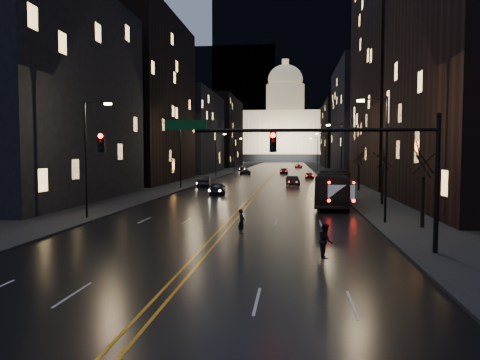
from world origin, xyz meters
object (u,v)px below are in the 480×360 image
(traffic_signal, at_px, (321,152))
(oncoming_car_a, at_px, (217,189))
(oncoming_car_b, at_px, (204,181))
(pedestrian_a, at_px, (242,222))
(pedestrian_b, at_px, (326,241))
(bus, at_px, (335,188))
(receding_car_a, at_px, (293,181))

(traffic_signal, relative_size, oncoming_car_a, 3.81)
(oncoming_car_b, bearing_deg, oncoming_car_a, 100.08)
(oncoming_car_a, xyz_separation_m, pedestrian_a, (5.75, -26.21, 0.02))
(traffic_signal, distance_m, oncoming_car_a, 33.16)
(oncoming_car_b, bearing_deg, pedestrian_b, 100.27)
(bus, distance_m, pedestrian_b, 22.63)
(traffic_signal, relative_size, receding_car_a, 3.81)
(pedestrian_b, bearing_deg, oncoming_car_b, 15.34)
(bus, xyz_separation_m, pedestrian_b, (-2.41, -22.49, -0.89))
(receding_car_a, bearing_deg, pedestrian_b, -96.01)
(bus, bearing_deg, pedestrian_b, -89.13)
(oncoming_car_b, bearing_deg, pedestrian_a, 96.50)
(receding_car_a, bearing_deg, traffic_signal, -96.19)
(traffic_signal, distance_m, pedestrian_b, 4.40)
(pedestrian_b, bearing_deg, oncoming_car_a, 15.42)
(traffic_signal, xyz_separation_m, oncoming_car_a, (-10.31, 31.22, -4.33))
(bus, distance_m, oncoming_car_b, 28.28)
(oncoming_car_a, distance_m, receding_car_a, 18.14)
(traffic_signal, xyz_separation_m, oncoming_car_b, (-14.41, 44.02, -4.28))
(pedestrian_b, bearing_deg, traffic_signal, 7.21)
(receding_car_a, height_order, pedestrian_b, pedestrian_b)
(oncoming_car_a, relative_size, receding_car_a, 1.00)
(oncoming_car_a, height_order, oncoming_car_b, oncoming_car_b)
(receding_car_a, bearing_deg, oncoming_car_b, -174.95)
(receding_car_a, bearing_deg, oncoming_car_a, -127.35)
(traffic_signal, relative_size, oncoming_car_b, 3.44)
(bus, xyz_separation_m, oncoming_car_b, (-17.00, 22.59, -0.90))
(oncoming_car_b, relative_size, pedestrian_b, 3.01)
(oncoming_car_b, distance_m, pedestrian_b, 47.38)
(traffic_signal, distance_m, bus, 21.86)
(bus, height_order, receding_car_a, bus)
(oncoming_car_a, bearing_deg, receding_car_a, -126.69)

